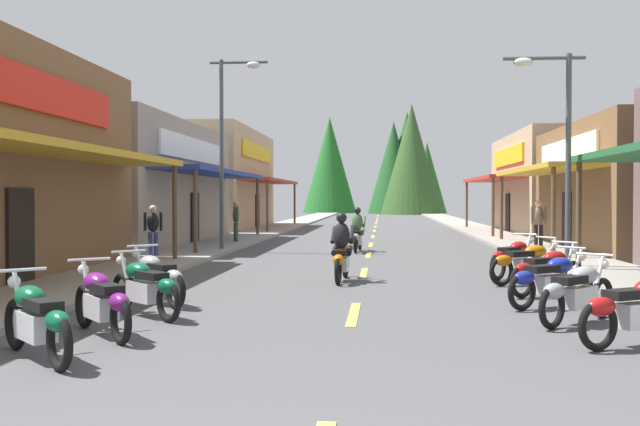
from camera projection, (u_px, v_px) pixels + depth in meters
name	position (u px, v px, depth m)	size (l,w,h in m)	color
ground	(373.00, 236.00, 36.78)	(9.44, 97.89, 0.10)	#4C4C4F
sidewalk_left	(257.00, 234.00, 37.28)	(2.45, 97.89, 0.12)	#9E9991
sidewalk_right	(493.00, 235.00, 36.27)	(2.45, 97.89, 0.12)	gray
centerline_dashes	(374.00, 231.00, 41.35)	(0.16, 74.92, 0.01)	#E0C64C
storefront_left_middle	(96.00, 184.00, 29.88)	(10.10, 13.51, 4.92)	gray
storefront_left_far	(193.00, 180.00, 44.63)	(9.74, 13.70, 5.96)	tan
storefront_right_far	(588.00, 184.00, 38.47)	(10.11, 12.17, 5.24)	tan
streetlamp_left	(229.00, 129.00, 25.29)	(2.03, 0.30, 6.69)	#474C51
streetlamp_right	(555.00, 128.00, 18.32)	(2.03, 0.30, 5.51)	#474C51
motorcycle_parked_right_0	(639.00, 308.00, 9.31)	(1.89, 1.19, 1.04)	black
motorcycle_parked_right_1	(577.00, 291.00, 10.96)	(1.53, 1.63, 1.04)	black
motorcycle_parked_right_2	(551.00, 279.00, 12.61)	(1.77, 1.37, 1.04)	black
motorcycle_parked_right_3	(547.00, 270.00, 14.13)	(1.73, 1.42, 1.04)	black
motorcycle_parked_right_4	(528.00, 262.00, 15.94)	(1.88, 1.19, 1.04)	black
motorcycle_parked_right_5	(514.00, 257.00, 17.23)	(1.43, 1.72, 1.04)	black
motorcycle_parked_left_0	(37.00, 319.00, 8.48)	(1.58, 1.59, 1.04)	black
motorcycle_parked_left_1	(102.00, 301.00, 9.97)	(1.46, 1.70, 1.04)	black
motorcycle_parked_left_2	(145.00, 286.00, 11.59)	(1.64, 1.53, 1.04)	black
motorcycle_parked_left_3	(156.00, 277.00, 12.96)	(1.56, 1.61, 1.04)	black
rider_cruising_lead	(342.00, 253.00, 16.48)	(0.60, 2.14, 1.57)	black
rider_cruising_trailing	(358.00, 233.00, 25.59)	(0.60, 2.14, 1.57)	black
pedestrian_browsing	(538.00, 221.00, 26.68)	(0.57, 0.28, 1.81)	black
pedestrian_waiting	(153.00, 228.00, 22.35)	(0.56, 0.33, 1.67)	#333F8C
pedestrian_strolling	(236.00, 219.00, 29.58)	(0.40, 0.51, 1.77)	#3F593F
treeline_backdrop	(389.00, 164.00, 86.91)	(17.68, 13.25, 12.64)	#216523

